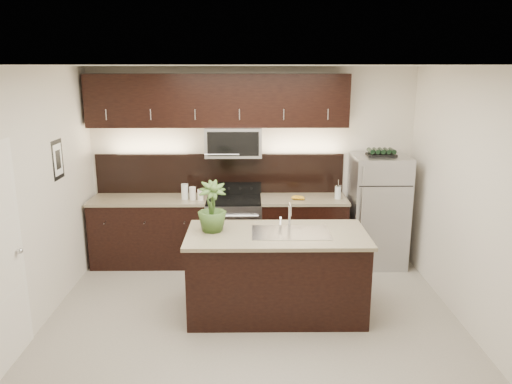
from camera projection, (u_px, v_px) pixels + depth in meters
ground at (253, 321)px, 5.43m from camera, size 4.50×4.50×0.00m
room_walls at (241, 169)px, 4.98m from camera, size 4.52×4.02×2.71m
counter_run at (220, 230)px, 6.95m from camera, size 3.51×0.65×0.94m
upper_fixtures at (220, 109)px, 6.69m from camera, size 3.49×0.40×1.66m
island at (276, 273)px, 5.51m from camera, size 1.96×0.96×0.94m
sink_faucet at (291, 231)px, 5.41m from camera, size 0.84×0.50×0.28m
refrigerator at (378, 211)px, 6.84m from camera, size 0.74×0.67×1.53m
wine_rack at (381, 153)px, 6.65m from camera, size 0.38×0.23×0.09m
plant at (212, 207)px, 5.40m from camera, size 0.37×0.37×0.55m
canisters at (191, 193)px, 6.74m from camera, size 0.30×0.15×0.21m
french_press at (338, 192)px, 6.78m from camera, size 0.09×0.09×0.26m
bananas at (295, 197)px, 6.76m from camera, size 0.22×0.19×0.06m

